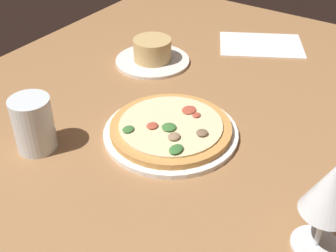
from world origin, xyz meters
TOP-DOWN VIEW (x-y plane):
  - dining_table at (0.00, 0.00)cm, footprint 150.00×110.00cm
  - pizza_main at (2.73, 0.51)cm, footprint 26.01×26.01cm
  - ramekin_on_saucer at (25.53, 21.01)cm, footprint 18.35×18.35cm
  - wine_glass_far at (-8.08, -31.69)cm, footprint 7.51×7.51cm
  - water_glass at (-14.19, 19.06)cm, footprint 7.40×7.40cm
  - paper_menu at (49.55, 2.49)cm, footprint 23.39×26.11cm

SIDE VIEW (x-z plane):
  - dining_table at x=0.00cm, z-range 0.00..4.00cm
  - paper_menu at x=49.55cm, z-range 4.00..4.30cm
  - pizza_main at x=2.73cm, z-range 3.54..6.90cm
  - ramekin_on_saucer at x=25.53cm, z-range 3.27..9.43cm
  - water_glass at x=-14.19cm, z-range 3.41..13.83cm
  - wine_glass_far at x=-8.08cm, z-range 7.08..22.71cm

